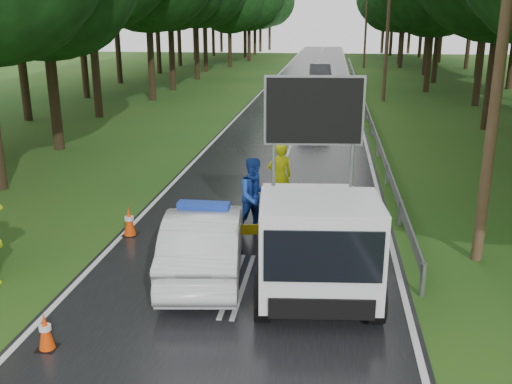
% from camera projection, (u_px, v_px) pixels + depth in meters
% --- Properties ---
extents(ground, '(160.00, 160.00, 0.00)m').
position_uv_depth(ground, '(238.00, 285.00, 11.80)').
color(ground, '#174313').
rests_on(ground, ground).
extents(road, '(7.00, 140.00, 0.02)m').
position_uv_depth(road, '(306.00, 96.00, 40.23)').
color(road, black).
rests_on(road, ground).
extents(guardrail, '(0.12, 60.06, 0.70)m').
position_uv_depth(guardrail, '(359.00, 89.00, 39.30)').
color(guardrail, gray).
rests_on(guardrail, ground).
extents(utility_pole_near, '(1.40, 0.24, 10.00)m').
position_uv_depth(utility_pole_near, '(504.00, 30.00, 11.56)').
color(utility_pole_near, '#4E3524').
rests_on(utility_pole_near, ground).
extents(utility_pole_mid, '(1.40, 0.24, 10.00)m').
position_uv_depth(utility_pole_mid, '(388.00, 21.00, 36.20)').
color(utility_pole_mid, '#4E3524').
rests_on(utility_pole_mid, ground).
extents(utility_pole_far, '(1.40, 0.24, 10.00)m').
position_uv_depth(utility_pole_far, '(366.00, 20.00, 60.85)').
color(utility_pole_far, '#4E3524').
rests_on(utility_pole_far, ground).
extents(police_sedan, '(2.10, 4.58, 1.60)m').
position_uv_depth(police_sedan, '(205.00, 241.00, 12.16)').
color(police_sedan, silver).
rests_on(police_sedan, ground).
extents(work_truck, '(2.73, 5.33, 4.10)m').
position_uv_depth(work_truck, '(315.00, 235.00, 11.49)').
color(work_truck, gray).
rests_on(work_truck, ground).
extents(barrier, '(2.35, 0.59, 0.99)m').
position_uv_depth(barrier, '(259.00, 235.00, 12.49)').
color(barrier, '#D3D80B').
rests_on(barrier, ground).
extents(officer, '(0.84, 0.70, 1.95)m').
position_uv_depth(officer, '(280.00, 176.00, 16.20)').
color(officer, '#EFF80D').
rests_on(officer, ground).
extents(civilian, '(1.21, 1.13, 1.98)m').
position_uv_depth(civilian, '(255.00, 196.00, 14.36)').
color(civilian, '#183C9F').
rests_on(civilian, ground).
extents(queue_car_first, '(1.97, 4.10, 1.35)m').
position_uv_depth(queue_car_first, '(313.00, 115.00, 28.06)').
color(queue_car_first, '#42444A').
rests_on(queue_car_first, ground).
extents(queue_car_second, '(2.10, 5.10, 1.48)m').
position_uv_depth(queue_car_second, '(334.00, 98.00, 33.60)').
color(queue_car_second, '#97989E').
rests_on(queue_car_second, ground).
extents(queue_car_third, '(2.20, 4.61, 1.27)m').
position_uv_depth(queue_car_third, '(343.00, 84.00, 41.52)').
color(queue_car_third, black).
rests_on(queue_car_third, ground).
extents(queue_car_fourth, '(2.00, 4.91, 1.58)m').
position_uv_depth(queue_car_fourth, '(320.00, 74.00, 47.38)').
color(queue_car_fourth, '#3C3E43').
rests_on(queue_car_fourth, ground).
extents(cone_near_left, '(0.32, 0.32, 0.68)m').
position_uv_depth(cone_near_left, '(46.00, 332.00, 9.42)').
color(cone_near_left, black).
rests_on(cone_near_left, ground).
extents(cone_center, '(0.33, 0.33, 0.70)m').
position_uv_depth(cone_center, '(192.00, 265.00, 11.94)').
color(cone_center, black).
rests_on(cone_center, ground).
extents(cone_far, '(0.39, 0.39, 0.82)m').
position_uv_depth(cone_far, '(304.00, 227.00, 13.90)').
color(cone_far, black).
rests_on(cone_far, ground).
extents(cone_left_mid, '(0.37, 0.37, 0.79)m').
position_uv_depth(cone_left_mid, '(129.00, 222.00, 14.34)').
color(cone_left_mid, black).
rests_on(cone_left_mid, ground).
extents(cone_right, '(0.33, 0.33, 0.70)m').
position_uv_depth(cone_right, '(352.00, 228.00, 14.04)').
color(cone_right, black).
rests_on(cone_right, ground).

